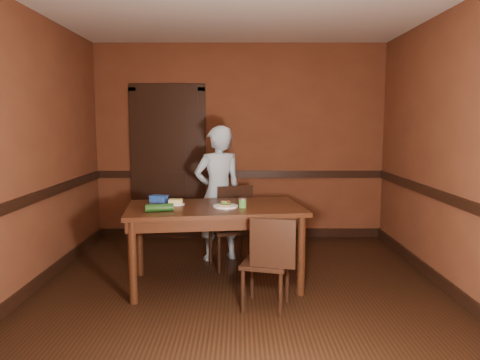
{
  "coord_description": "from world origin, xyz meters",
  "views": [
    {
      "loc": [
        -0.01,
        -4.28,
        1.62
      ],
      "look_at": [
        0.0,
        0.35,
        1.05
      ],
      "focal_mm": 35.0,
      "sensor_mm": 36.0,
      "label": 1
    }
  ],
  "objects_px": {
    "chair_near": "(266,262)",
    "chair_far": "(230,228)",
    "person": "(218,193)",
    "sauce_jar": "(243,203)",
    "food_tub": "(159,199)",
    "dining_table": "(215,245)",
    "sandwich_plate": "(226,205)",
    "cheese_saucer": "(176,202)"
  },
  "relations": [
    {
      "from": "dining_table",
      "to": "chair_near",
      "type": "bearing_deg",
      "value": -59.07
    },
    {
      "from": "chair_far",
      "to": "food_tub",
      "type": "relative_size",
      "value": 4.5
    },
    {
      "from": "chair_far",
      "to": "chair_near",
      "type": "xyz_separation_m",
      "value": [
        0.34,
        -1.17,
        -0.03
      ]
    },
    {
      "from": "dining_table",
      "to": "person",
      "type": "xyz_separation_m",
      "value": [
        -0.01,
        0.88,
        0.39
      ]
    },
    {
      "from": "dining_table",
      "to": "sauce_jar",
      "type": "distance_m",
      "value": 0.53
    },
    {
      "from": "chair_far",
      "to": "sauce_jar",
      "type": "height_order",
      "value": "chair_far"
    },
    {
      "from": "chair_far",
      "to": "sauce_jar",
      "type": "bearing_deg",
      "value": -96.81
    },
    {
      "from": "chair_far",
      "to": "cheese_saucer",
      "type": "relative_size",
      "value": 5.06
    },
    {
      "from": "sandwich_plate",
      "to": "food_tub",
      "type": "relative_size",
      "value": 1.21
    },
    {
      "from": "chair_far",
      "to": "person",
      "type": "relative_size",
      "value": 0.57
    },
    {
      "from": "chair_far",
      "to": "chair_near",
      "type": "bearing_deg",
      "value": -92.3
    },
    {
      "from": "dining_table",
      "to": "chair_near",
      "type": "distance_m",
      "value": 0.76
    },
    {
      "from": "food_tub",
      "to": "chair_near",
      "type": "bearing_deg",
      "value": -18.51
    },
    {
      "from": "dining_table",
      "to": "cheese_saucer",
      "type": "bearing_deg",
      "value": 161.32
    },
    {
      "from": "dining_table",
      "to": "sauce_jar",
      "type": "relative_size",
      "value": 18.54
    },
    {
      "from": "sauce_jar",
      "to": "cheese_saucer",
      "type": "bearing_deg",
      "value": 166.1
    },
    {
      "from": "dining_table",
      "to": "food_tub",
      "type": "xyz_separation_m",
      "value": [
        -0.59,
        0.22,
        0.44
      ]
    },
    {
      "from": "cheese_saucer",
      "to": "food_tub",
      "type": "height_order",
      "value": "food_tub"
    },
    {
      "from": "chair_far",
      "to": "person",
      "type": "bearing_deg",
      "value": 97.04
    },
    {
      "from": "chair_near",
      "to": "person",
      "type": "relative_size",
      "value": 0.52
    },
    {
      "from": "sauce_jar",
      "to": "chair_far",
      "type": "bearing_deg",
      "value": 101.53
    },
    {
      "from": "sandwich_plate",
      "to": "dining_table",
      "type": "bearing_deg",
      "value": 149.11
    },
    {
      "from": "sauce_jar",
      "to": "food_tub",
      "type": "xyz_separation_m",
      "value": [
        -0.86,
        0.3,
        -0.01
      ]
    },
    {
      "from": "chair_near",
      "to": "chair_far",
      "type": "bearing_deg",
      "value": -58.46
    },
    {
      "from": "chair_near",
      "to": "sandwich_plate",
      "type": "xyz_separation_m",
      "value": [
        -0.37,
        0.53,
        0.4
      ]
    },
    {
      "from": "chair_far",
      "to": "chair_near",
      "type": "distance_m",
      "value": 1.22
    },
    {
      "from": "dining_table",
      "to": "chair_far",
      "type": "height_order",
      "value": "chair_far"
    },
    {
      "from": "sandwich_plate",
      "to": "sauce_jar",
      "type": "bearing_deg",
      "value": -8.73
    },
    {
      "from": "chair_far",
      "to": "person",
      "type": "height_order",
      "value": "person"
    },
    {
      "from": "person",
      "to": "dining_table",
      "type": "bearing_deg",
      "value": 68.81
    },
    {
      "from": "chair_near",
      "to": "sandwich_plate",
      "type": "relative_size",
      "value": 3.44
    },
    {
      "from": "person",
      "to": "sauce_jar",
      "type": "xyz_separation_m",
      "value": [
        0.28,
        -0.97,
        0.05
      ]
    },
    {
      "from": "cheese_saucer",
      "to": "food_tub",
      "type": "xyz_separation_m",
      "value": [
        -0.19,
        0.14,
        0.01
      ]
    },
    {
      "from": "sauce_jar",
      "to": "food_tub",
      "type": "relative_size",
      "value": 0.46
    },
    {
      "from": "chair_far",
      "to": "sandwich_plate",
      "type": "xyz_separation_m",
      "value": [
        -0.03,
        -0.64,
        0.37
      ]
    },
    {
      "from": "person",
      "to": "sandwich_plate",
      "type": "height_order",
      "value": "person"
    },
    {
      "from": "chair_near",
      "to": "sauce_jar",
      "type": "distance_m",
      "value": 0.69
    },
    {
      "from": "chair_near",
      "to": "sandwich_plate",
      "type": "distance_m",
      "value": 0.76
    },
    {
      "from": "chair_near",
      "to": "cheese_saucer",
      "type": "bearing_deg",
      "value": -21.93
    },
    {
      "from": "person",
      "to": "sauce_jar",
      "type": "distance_m",
      "value": 1.01
    },
    {
      "from": "chair_near",
      "to": "person",
      "type": "height_order",
      "value": "person"
    },
    {
      "from": "sandwich_plate",
      "to": "person",
      "type": "bearing_deg",
      "value": 96.86
    }
  ]
}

